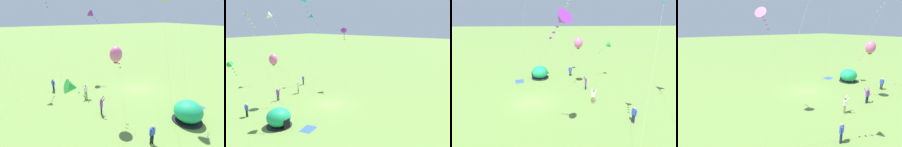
% 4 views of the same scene
% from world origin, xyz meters
% --- Properties ---
extents(ground_plane, '(300.00, 300.00, 0.00)m').
position_xyz_m(ground_plane, '(0.00, 0.00, 0.00)').
color(ground_plane, olive).
extents(popup_tent, '(2.81, 2.81, 2.10)m').
position_xyz_m(popup_tent, '(-8.64, 0.40, 1.00)').
color(popup_tent, '#1EAD6B').
rests_on(popup_tent, ground).
extents(picnic_blanket, '(1.95, 1.65, 0.01)m').
position_xyz_m(picnic_blanket, '(-7.24, -2.75, 0.01)').
color(picnic_blanket, '#3359A5').
rests_on(picnic_blanket, ground).
extents(person_near_tent, '(0.55, 0.37, 1.72)m').
position_xyz_m(person_near_tent, '(4.80, 10.41, 0.96)').
color(person_near_tent, '#1E2347').
rests_on(person_near_tent, ground).
extents(person_strolling, '(0.26, 0.59, 1.72)m').
position_xyz_m(person_strolling, '(-9.45, 5.56, 0.96)').
color(person_strolling, black).
rests_on(person_strolling, ground).
extents(person_watching_sky, '(0.70, 0.57, 1.89)m').
position_xyz_m(person_watching_sky, '(-3.49, 7.18, 1.00)').
color(person_watching_sky, '#1E2347').
rests_on(person_watching_sky, ground).
extents(person_flying_kite, '(0.67, 0.72, 1.89)m').
position_xyz_m(person_flying_kite, '(0.66, 7.34, 1.00)').
color(person_flying_kite, '#8C7251').
rests_on(person_flying_kite, ground).
extents(kite_purple, '(6.64, 5.66, 10.46)m').
position_xyz_m(kite_purple, '(7.77, 3.30, 9.80)').
color(kite_purple, silver).
rests_on(kite_purple, ground).
extents(kite_green, '(0.94, 5.74, 6.09)m').
position_xyz_m(kite_green, '(-7.95, 11.22, 5.53)').
color(kite_green, silver).
rests_on(kite_green, ground).
extents(kite_yellow, '(1.85, 5.01, 12.53)m').
position_xyz_m(kite_yellow, '(-8.48, 5.02, 11.66)').
color(kite_yellow, silver).
rests_on(kite_yellow, ground).
extents(kite_pink, '(1.98, 2.56, 7.18)m').
position_xyz_m(kite_pink, '(-4.63, 6.15, 6.44)').
color(kite_pink, silver).
rests_on(kite_pink, ground).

